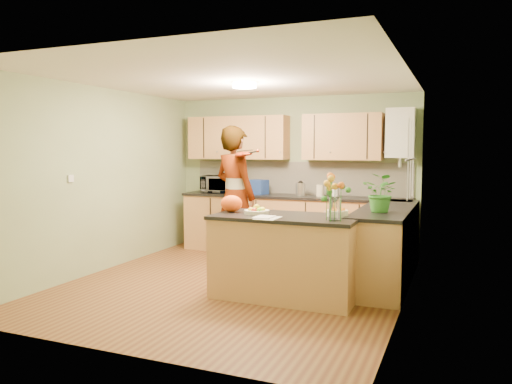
% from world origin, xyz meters
% --- Properties ---
extents(floor, '(4.50, 4.50, 0.00)m').
position_xyz_m(floor, '(0.00, 0.00, 0.00)').
color(floor, '#5D301A').
rests_on(floor, ground).
extents(ceiling, '(4.00, 4.50, 0.02)m').
position_xyz_m(ceiling, '(0.00, 0.00, 2.50)').
color(ceiling, silver).
rests_on(ceiling, wall_back).
extents(wall_back, '(4.00, 0.02, 2.50)m').
position_xyz_m(wall_back, '(0.00, 2.25, 1.25)').
color(wall_back, gray).
rests_on(wall_back, floor).
extents(wall_front, '(4.00, 0.02, 2.50)m').
position_xyz_m(wall_front, '(0.00, -2.25, 1.25)').
color(wall_front, gray).
rests_on(wall_front, floor).
extents(wall_left, '(0.02, 4.50, 2.50)m').
position_xyz_m(wall_left, '(-2.00, 0.00, 1.25)').
color(wall_left, gray).
rests_on(wall_left, floor).
extents(wall_right, '(0.02, 4.50, 2.50)m').
position_xyz_m(wall_right, '(2.00, 0.00, 1.25)').
color(wall_right, gray).
rests_on(wall_right, floor).
extents(back_counter, '(3.64, 0.62, 0.94)m').
position_xyz_m(back_counter, '(0.10, 1.95, 0.47)').
color(back_counter, '#C37D4E').
rests_on(back_counter, floor).
extents(right_counter, '(0.62, 2.24, 0.94)m').
position_xyz_m(right_counter, '(1.70, 0.85, 0.47)').
color(right_counter, '#C37D4E').
rests_on(right_counter, floor).
extents(splashback, '(3.60, 0.02, 0.52)m').
position_xyz_m(splashback, '(0.10, 2.23, 1.20)').
color(splashback, beige).
rests_on(splashback, back_counter).
extents(upper_cabinets, '(3.20, 0.34, 0.70)m').
position_xyz_m(upper_cabinets, '(-0.18, 2.08, 1.85)').
color(upper_cabinets, '#C37D4E').
rests_on(upper_cabinets, wall_back).
extents(boiler, '(0.40, 0.30, 0.86)m').
position_xyz_m(boiler, '(1.70, 2.09, 1.90)').
color(boiler, white).
rests_on(boiler, wall_back).
extents(window_right, '(0.01, 1.30, 1.05)m').
position_xyz_m(window_right, '(1.99, 0.60, 1.55)').
color(window_right, white).
rests_on(window_right, wall_right).
extents(light_switch, '(0.02, 0.09, 0.09)m').
position_xyz_m(light_switch, '(-1.99, -0.60, 1.30)').
color(light_switch, white).
rests_on(light_switch, wall_left).
extents(ceiling_lamp, '(0.30, 0.30, 0.07)m').
position_xyz_m(ceiling_lamp, '(0.00, 0.30, 2.46)').
color(ceiling_lamp, '#FFEABF').
rests_on(ceiling_lamp, ceiling).
extents(peninsula_island, '(1.62, 0.83, 0.93)m').
position_xyz_m(peninsula_island, '(0.74, -0.24, 0.47)').
color(peninsula_island, '#C37D4E').
rests_on(peninsula_island, floor).
extents(fruit_dish, '(0.29, 0.29, 0.10)m').
position_xyz_m(fruit_dish, '(0.39, -0.24, 0.97)').
color(fruit_dish, beige).
rests_on(fruit_dish, peninsula_island).
extents(orange_bowl, '(0.24, 0.24, 0.14)m').
position_xyz_m(orange_bowl, '(1.29, -0.09, 0.99)').
color(orange_bowl, beige).
rests_on(orange_bowl, peninsula_island).
extents(flower_vase, '(0.29, 0.29, 0.53)m').
position_xyz_m(flower_vase, '(1.34, -0.42, 1.28)').
color(flower_vase, silver).
rests_on(flower_vase, peninsula_island).
extents(orange_bag, '(0.28, 0.24, 0.20)m').
position_xyz_m(orange_bag, '(0.05, -0.19, 1.03)').
color(orange_bag, '#FF5315').
rests_on(orange_bag, peninsula_island).
extents(papers, '(0.23, 0.31, 0.01)m').
position_xyz_m(papers, '(0.64, -0.54, 0.94)').
color(papers, silver).
rests_on(papers, peninsula_island).
extents(violinist, '(0.86, 0.73, 1.99)m').
position_xyz_m(violinist, '(-0.43, 0.94, 1.00)').
color(violinist, tan).
rests_on(violinist, floor).
extents(violin, '(0.59, 0.52, 0.15)m').
position_xyz_m(violin, '(-0.23, 0.72, 1.60)').
color(violin, '#4F0904').
rests_on(violin, violinist).
extents(microwave, '(0.54, 0.39, 0.28)m').
position_xyz_m(microwave, '(-1.22, 1.96, 1.08)').
color(microwave, white).
rests_on(microwave, back_counter).
extents(blue_box, '(0.34, 0.28, 0.23)m').
position_xyz_m(blue_box, '(-0.50, 1.97, 1.06)').
color(blue_box, navy).
rests_on(blue_box, back_counter).
extents(kettle, '(0.15, 0.15, 0.27)m').
position_xyz_m(kettle, '(0.23, 1.93, 1.05)').
color(kettle, '#B9BABE').
rests_on(kettle, back_counter).
extents(jar_cream, '(0.13, 0.13, 0.18)m').
position_xyz_m(jar_cream, '(0.53, 1.98, 1.03)').
color(jar_cream, beige).
rests_on(jar_cream, back_counter).
extents(jar_white, '(0.14, 0.14, 0.18)m').
position_xyz_m(jar_white, '(0.78, 1.91, 1.03)').
color(jar_white, white).
rests_on(jar_white, back_counter).
extents(potted_plant, '(0.51, 0.48, 0.45)m').
position_xyz_m(potted_plant, '(1.70, 0.35, 1.17)').
color(potted_plant, '#327A28').
rests_on(potted_plant, right_counter).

